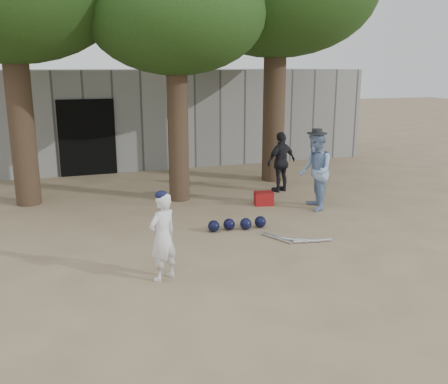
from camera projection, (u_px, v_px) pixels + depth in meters
name	position (u px, v px, depth m)	size (l,w,h in m)	color
ground	(209.00, 267.00, 7.96)	(70.00, 70.00, 0.00)	#937C5E
boy_player	(163.00, 237.00, 7.35)	(0.49, 0.32, 1.34)	white
spectator_blue	(315.00, 171.00, 10.98)	(0.84, 0.66, 1.73)	#84A1CC
spectator_dark	(281.00, 162.00, 12.59)	(0.89, 0.37, 1.52)	black
red_bag	(264.00, 198.00, 11.50)	(0.42, 0.32, 0.30)	#A7161A
back_building	(116.00, 115.00, 17.03)	(16.00, 5.24, 3.00)	gray
helmet_row	(237.00, 224.00, 9.76)	(1.19, 0.31, 0.23)	black
bat_pile	(294.00, 239.00, 9.15)	(1.06, 0.79, 0.06)	#B8B8BF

